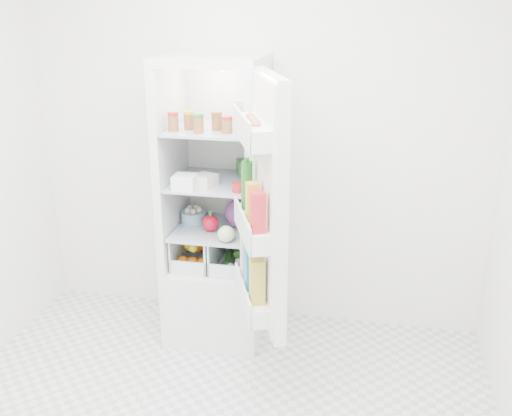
% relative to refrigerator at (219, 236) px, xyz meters
% --- Properties ---
extents(room_walls, '(3.02, 3.02, 2.61)m').
position_rel_refrigerator_xyz_m(room_walls, '(0.20, -1.25, 0.93)').
color(room_walls, white).
rests_on(room_walls, ground).
extents(refrigerator, '(0.60, 0.60, 1.80)m').
position_rel_refrigerator_xyz_m(refrigerator, '(0.00, 0.00, 0.00)').
color(refrigerator, silver).
rests_on(refrigerator, ground).
extents(shelf_low, '(0.49, 0.53, 0.01)m').
position_rel_refrigerator_xyz_m(shelf_low, '(-0.00, -0.06, 0.07)').
color(shelf_low, '#A3B3BF').
rests_on(shelf_low, refrigerator).
extents(shelf_mid, '(0.49, 0.53, 0.02)m').
position_rel_refrigerator_xyz_m(shelf_mid, '(-0.00, -0.06, 0.38)').
color(shelf_mid, '#A3B3BF').
rests_on(shelf_mid, refrigerator).
extents(shelf_top, '(0.49, 0.53, 0.02)m').
position_rel_refrigerator_xyz_m(shelf_top, '(-0.00, -0.06, 0.71)').
color(shelf_top, '#A3B3BF').
rests_on(shelf_top, refrigerator).
extents(crisper_left, '(0.23, 0.46, 0.22)m').
position_rel_refrigerator_xyz_m(crisper_left, '(-0.12, -0.06, -0.06)').
color(crisper_left, silver).
rests_on(crisper_left, refrigerator).
extents(crisper_right, '(0.23, 0.46, 0.22)m').
position_rel_refrigerator_xyz_m(crisper_right, '(0.12, -0.06, -0.06)').
color(crisper_right, silver).
rests_on(crisper_right, refrigerator).
extents(condiment_jars, '(0.46, 0.16, 0.08)m').
position_rel_refrigerator_xyz_m(condiment_jars, '(-0.00, -0.17, 0.76)').
color(condiment_jars, '#B21919').
rests_on(condiment_jars, shelf_top).
extents(squeeze_bottle, '(0.06, 0.06, 0.17)m').
position_rel_refrigerator_xyz_m(squeeze_bottle, '(0.16, -0.09, 0.81)').
color(squeeze_bottle, white).
rests_on(squeeze_bottle, shelf_top).
extents(tub_white, '(0.13, 0.13, 0.08)m').
position_rel_refrigerator_xyz_m(tub_white, '(-0.12, -0.26, 0.43)').
color(tub_white, white).
rests_on(tub_white, shelf_mid).
extents(tub_cream, '(0.15, 0.15, 0.07)m').
position_rel_refrigerator_xyz_m(tub_cream, '(-0.03, -0.18, 0.43)').
color(tub_cream, white).
rests_on(tub_cream, shelf_mid).
extents(tin_red, '(0.09, 0.09, 0.05)m').
position_rel_refrigerator_xyz_m(tin_red, '(0.19, -0.25, 0.42)').
color(tin_red, red).
rests_on(tin_red, shelf_mid).
extents(tub_green, '(0.15, 0.18, 0.09)m').
position_rel_refrigerator_xyz_m(tub_green, '(0.16, 0.12, 0.43)').
color(tub_green, '#3C843E').
rests_on(tub_green, shelf_mid).
extents(red_cabbage, '(0.18, 0.18, 0.18)m').
position_rel_refrigerator_xyz_m(red_cabbage, '(0.14, -0.02, 0.17)').
color(red_cabbage, '#4A1B4E').
rests_on(red_cabbage, shelf_low).
extents(bell_pepper, '(0.10, 0.10, 0.10)m').
position_rel_refrigerator_xyz_m(bell_pepper, '(-0.02, -0.13, 0.13)').
color(bell_pepper, red).
rests_on(bell_pepper, shelf_low).
extents(mushroom_bowl, '(0.17, 0.17, 0.07)m').
position_rel_refrigerator_xyz_m(mushroom_bowl, '(-0.17, -0.00, 0.12)').
color(mushroom_bowl, '#83ADC4').
rests_on(mushroom_bowl, shelf_low).
extents(salad_bag, '(0.10, 0.10, 0.10)m').
position_rel_refrigerator_xyz_m(salad_bag, '(0.12, -0.27, 0.13)').
color(salad_bag, beige).
rests_on(salad_bag, shelf_low).
extents(citrus_pile, '(0.20, 0.24, 0.16)m').
position_rel_refrigerator_xyz_m(citrus_pile, '(-0.13, -0.12, -0.07)').
color(citrus_pile, '#E6550C').
rests_on(citrus_pile, refrigerator).
extents(veg_pile, '(0.16, 0.30, 0.10)m').
position_rel_refrigerator_xyz_m(veg_pile, '(0.13, -0.06, -0.10)').
color(veg_pile, '#21501A').
rests_on(veg_pile, refrigerator).
extents(fridge_door, '(0.36, 0.58, 1.30)m').
position_rel_refrigerator_xyz_m(fridge_door, '(0.41, -0.62, 0.43)').
color(fridge_door, silver).
rests_on(fridge_door, refrigerator).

